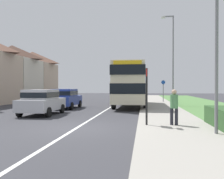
{
  "coord_description": "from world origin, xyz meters",
  "views": [
    {
      "loc": [
        2.87,
        -10.37,
        1.78
      ],
      "look_at": [
        0.7,
        6.58,
        1.6
      ],
      "focal_mm": 39.61,
      "sensor_mm": 36.0,
      "label": 1
    }
  ],
  "objects_px": {
    "double_decker_bus": "(131,83)",
    "street_lamp_near": "(214,1)",
    "bus_stop_sign": "(147,92)",
    "parked_car_silver": "(42,101)",
    "parked_car_blue": "(65,98)",
    "pedestrian_at_stop": "(174,105)",
    "cycle_route_sign": "(163,90)",
    "street_lamp_mid": "(172,55)"
  },
  "relations": [
    {
      "from": "bus_stop_sign",
      "to": "cycle_route_sign",
      "type": "bearing_deg",
      "value": 83.21
    },
    {
      "from": "parked_car_blue",
      "to": "cycle_route_sign",
      "type": "relative_size",
      "value": 1.6
    },
    {
      "from": "pedestrian_at_stop",
      "to": "bus_stop_sign",
      "type": "height_order",
      "value": "bus_stop_sign"
    },
    {
      "from": "parked_car_blue",
      "to": "pedestrian_at_stop",
      "type": "xyz_separation_m",
      "value": [
        7.77,
        -8.73,
        0.09
      ]
    },
    {
      "from": "double_decker_bus",
      "to": "street_lamp_near",
      "type": "height_order",
      "value": "street_lamp_near"
    },
    {
      "from": "parked_car_blue",
      "to": "cycle_route_sign",
      "type": "bearing_deg",
      "value": 43.73
    },
    {
      "from": "bus_stop_sign",
      "to": "cycle_route_sign",
      "type": "relative_size",
      "value": 1.03
    },
    {
      "from": "parked_car_blue",
      "to": "street_lamp_mid",
      "type": "height_order",
      "value": "street_lamp_mid"
    },
    {
      "from": "parked_car_silver",
      "to": "parked_car_blue",
      "type": "relative_size",
      "value": 0.97
    },
    {
      "from": "parked_car_blue",
      "to": "street_lamp_mid",
      "type": "bearing_deg",
      "value": 20.87
    },
    {
      "from": "parked_car_silver",
      "to": "cycle_route_sign",
      "type": "distance_m",
      "value": 15.61
    },
    {
      "from": "double_decker_bus",
      "to": "pedestrian_at_stop",
      "type": "bearing_deg",
      "value": -77.8
    },
    {
      "from": "pedestrian_at_stop",
      "to": "cycle_route_sign",
      "type": "xyz_separation_m",
      "value": [
        0.85,
        16.97,
        0.45
      ]
    },
    {
      "from": "parked_car_silver",
      "to": "pedestrian_at_stop",
      "type": "xyz_separation_m",
      "value": [
        7.73,
        -3.94,
        0.09
      ]
    },
    {
      "from": "cycle_route_sign",
      "to": "street_lamp_near",
      "type": "height_order",
      "value": "street_lamp_near"
    },
    {
      "from": "cycle_route_sign",
      "to": "street_lamp_mid",
      "type": "distance_m",
      "value": 5.83
    },
    {
      "from": "double_decker_bus",
      "to": "parked_car_silver",
      "type": "height_order",
      "value": "double_decker_bus"
    },
    {
      "from": "parked_car_blue",
      "to": "street_lamp_mid",
      "type": "distance_m",
      "value": 10.39
    },
    {
      "from": "bus_stop_sign",
      "to": "street_lamp_mid",
      "type": "height_order",
      "value": "street_lamp_mid"
    },
    {
      "from": "street_lamp_mid",
      "to": "parked_car_blue",
      "type": "bearing_deg",
      "value": -159.13
    },
    {
      "from": "double_decker_bus",
      "to": "street_lamp_near",
      "type": "relative_size",
      "value": 1.19
    },
    {
      "from": "parked_car_silver",
      "to": "cycle_route_sign",
      "type": "height_order",
      "value": "cycle_route_sign"
    },
    {
      "from": "cycle_route_sign",
      "to": "street_lamp_mid",
      "type": "relative_size",
      "value": 0.3
    },
    {
      "from": "cycle_route_sign",
      "to": "street_lamp_mid",
      "type": "xyz_separation_m",
      "value": [
        0.42,
        -4.79,
        3.28
      ]
    },
    {
      "from": "double_decker_bus",
      "to": "cycle_route_sign",
      "type": "relative_size",
      "value": 4.0
    },
    {
      "from": "double_decker_bus",
      "to": "bus_stop_sign",
      "type": "relative_size",
      "value": 3.87
    },
    {
      "from": "double_decker_bus",
      "to": "parked_car_blue",
      "type": "bearing_deg",
      "value": -153.96
    },
    {
      "from": "parked_car_silver",
      "to": "street_lamp_near",
      "type": "bearing_deg",
      "value": -33.03
    },
    {
      "from": "pedestrian_at_stop",
      "to": "cycle_route_sign",
      "type": "height_order",
      "value": "cycle_route_sign"
    },
    {
      "from": "pedestrian_at_stop",
      "to": "street_lamp_mid",
      "type": "relative_size",
      "value": 0.2
    },
    {
      "from": "bus_stop_sign",
      "to": "pedestrian_at_stop",
      "type": "bearing_deg",
      "value": 5.77
    },
    {
      "from": "cycle_route_sign",
      "to": "parked_car_silver",
      "type": "bearing_deg",
      "value": -123.36
    },
    {
      "from": "parked_car_silver",
      "to": "parked_car_blue",
      "type": "distance_m",
      "value": 4.8
    },
    {
      "from": "street_lamp_near",
      "to": "street_lamp_mid",
      "type": "xyz_separation_m",
      "value": [
        0.11,
        14.02,
        -0.1
      ]
    },
    {
      "from": "parked_car_silver",
      "to": "double_decker_bus",
      "type": "bearing_deg",
      "value": 54.45
    },
    {
      "from": "cycle_route_sign",
      "to": "pedestrian_at_stop",
      "type": "bearing_deg",
      "value": -92.86
    },
    {
      "from": "bus_stop_sign",
      "to": "double_decker_bus",
      "type": "bearing_deg",
      "value": 96.29
    },
    {
      "from": "cycle_route_sign",
      "to": "street_lamp_near",
      "type": "xyz_separation_m",
      "value": [
        0.31,
        -18.81,
        3.38
      ]
    },
    {
      "from": "parked_car_silver",
      "to": "cycle_route_sign",
      "type": "relative_size",
      "value": 1.56
    },
    {
      "from": "parked_car_blue",
      "to": "bus_stop_sign",
      "type": "xyz_separation_m",
      "value": [
        6.58,
        -8.85,
        0.65
      ]
    },
    {
      "from": "double_decker_bus",
      "to": "cycle_route_sign",
      "type": "height_order",
      "value": "double_decker_bus"
    },
    {
      "from": "parked_car_blue",
      "to": "street_lamp_near",
      "type": "relative_size",
      "value": 0.47
    }
  ]
}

